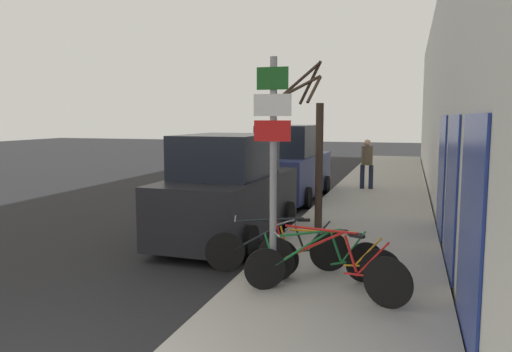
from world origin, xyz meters
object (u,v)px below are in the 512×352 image
Objects in this scene: parked_car_0 at (229,193)px; pedestrian_near at (367,160)px; bicycle_0 at (327,265)px; bicycle_1 at (316,262)px; bicycle_2 at (329,260)px; parked_car_1 at (290,166)px; bicycle_3 at (277,248)px; street_tree at (316,149)px; signpost at (273,160)px.

parked_car_0 reaches higher than pedestrian_near.
parked_car_0 is (-2.63, 3.07, 0.49)m from bicycle_0.
bicycle_1 is at bearing 88.86° from pedestrian_near.
pedestrian_near is (-0.30, 10.45, 0.64)m from bicycle_2.
bicycle_0 is at bearing -72.02° from parked_car_1.
bicycle_0 is 0.49× the size of parked_car_1.
bicycle_0 is 1.36× the size of pedestrian_near.
parked_car_0 is (-1.69, 2.30, 0.51)m from bicycle_3.
street_tree reaches higher than bicycle_1.
pedestrian_near is at bearing 44.97° from parked_car_1.
signpost reaches higher than bicycle_1.
parked_car_1 is (-1.67, 7.98, 0.54)m from bicycle_3.
bicycle_1 is 0.89m from bicycle_3.
parked_car_0 is at bearing -146.95° from street_tree.
bicycle_2 is at bearing -43.79° from parked_car_0.
street_tree is (-0.01, 3.39, 1.40)m from bicycle_3.
parked_car_1 is at bearing -14.07° from bicycle_1.
signpost is at bearing 123.51° from bicycle_2.
bicycle_1 is at bearing -142.65° from bicycle_3.
signpost is 0.70× the size of parked_car_1.
street_tree reaches higher than signpost.
parked_car_1 is (0.02, 5.68, 0.04)m from parked_car_0.
bicycle_1 is at bearing 60.40° from bicycle_0.
street_tree reaches higher than parked_car_1.
parked_car_1 reaches higher than bicycle_2.
bicycle_3 is 0.47× the size of parked_car_1.
bicycle_3 is 2.90m from parked_car_0.
signpost reaches higher than bicycle_2.
parked_car_0 reaches higher than bicycle_0.
bicycle_0 is 4.49m from street_tree.
signpost is 1.76× the size of bicycle_1.
parked_car_1 is at bearing 41.68° from pedestrian_near.
signpost is 8.95m from parked_car_1.
street_tree reaches higher than bicycle_3.
bicycle_3 is at bearing 99.41° from signpost.
bicycle_3 is 10.16m from pedestrian_near.
bicycle_3 is at bearing -89.79° from street_tree.
pedestrian_near reaches higher than bicycle_3.
pedestrian_near is (0.47, 10.86, -0.88)m from signpost.
parked_car_0 is (-2.58, 2.63, 0.53)m from bicycle_2.
signpost is at bearing 85.64° from pedestrian_near.
parked_car_1 is at bearing 101.60° from signpost.
street_tree is at bearing 83.00° from pedestrian_near.
bicycle_0 is 1.23× the size of bicycle_1.
bicycle_0 is 1.10× the size of bicycle_2.
parked_car_0 is at bearing 10.87° from bicycle_1.
pedestrian_near is (-0.14, 10.63, 0.64)m from bicycle_1.
bicycle_0 reaches higher than bicycle_1.
bicycle_2 is (0.16, 0.18, -0.01)m from bicycle_1.
bicycle_2 is 0.44× the size of parked_car_1.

